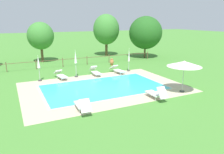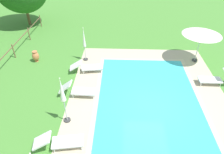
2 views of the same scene
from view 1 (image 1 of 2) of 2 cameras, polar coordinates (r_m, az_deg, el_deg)
ground_plane at (r=17.31m, az=-2.17°, el=-2.66°), size 160.00×160.00×0.00m
pool_deck_paving at (r=17.30m, az=-2.17°, el=-2.65°), size 12.54×8.56×0.01m
swimming_pool_water at (r=17.30m, az=-2.17°, el=-2.65°), size 9.31×5.33×0.01m
pool_coping_rim at (r=17.30m, az=-2.17°, el=-2.64°), size 9.79×5.81×0.01m
sun_lounger_north_near_steps at (r=20.85m, az=-4.39°, el=1.43°), size 0.67×2.00×0.87m
sun_lounger_north_mid at (r=20.09m, az=-13.33°, el=0.50°), size 0.90×2.11×0.77m
sun_lounger_north_far at (r=21.65m, az=1.52°, el=1.93°), size 0.89×2.11×0.77m
sun_lounger_north_end at (r=14.94m, az=11.56°, el=-4.25°), size 0.62×1.85×1.00m
sun_lounger_south_near_corner at (r=12.86m, az=-7.84°, el=-7.34°), size 0.71×1.97×0.92m
patio_umbrella_open_foreground at (r=16.44m, az=18.51°, el=3.28°), size 2.47×2.47×2.37m
patio_umbrella_closed_row_west at (r=20.24m, az=-9.58°, el=4.62°), size 0.32×0.32×2.54m
patio_umbrella_closed_row_mid_west at (r=19.69m, az=-18.78°, el=3.25°), size 0.32×0.32×2.28m
patio_umbrella_closed_row_centre at (r=22.42m, az=4.48°, el=5.19°), size 0.32×0.32×2.37m
terracotta_urn_near_fence at (r=25.37m, az=-0.07°, el=4.00°), size 0.46×0.46×0.77m
perimeter_fence at (r=25.50m, az=-9.68°, el=4.45°), size 20.33×0.08×1.05m
tree_far_west at (r=32.18m, az=-1.52°, el=12.40°), size 3.79×3.79×5.99m
tree_centre at (r=28.46m, az=-18.29°, el=10.23°), size 3.21×3.21×4.95m
tree_east_mid at (r=30.79m, az=8.81°, el=11.44°), size 4.53×4.53×5.69m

